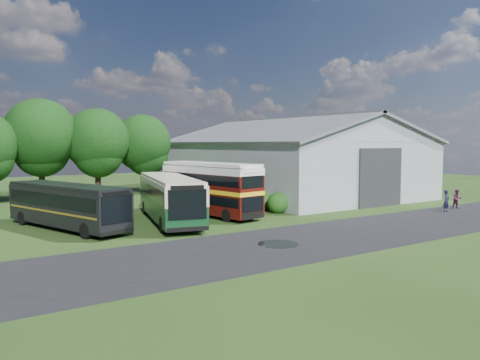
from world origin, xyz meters
TOP-DOWN VIEW (x-y plane):
  - ground at (0.00, 0.00)m, footprint 120.00×120.00m
  - asphalt_road at (3.00, -3.00)m, footprint 60.00×8.00m
  - puddle at (-1.50, -3.00)m, footprint 2.20×2.20m
  - storage_shed at (15.00, 15.98)m, footprint 18.80×24.80m
  - tree_mid at (-8.00, 24.80)m, footprint 6.80×6.80m
  - tree_right_a at (-3.00, 23.80)m, footprint 6.26×6.26m
  - tree_right_b at (2.00, 24.60)m, footprint 5.98×5.98m
  - shrub_front at (5.60, 6.00)m, footprint 1.70×1.70m
  - shrub_mid at (5.60, 8.00)m, footprint 1.60×1.60m
  - shrub_back at (5.60, 10.00)m, footprint 1.80×1.80m
  - bus_green_single at (-3.19, 6.86)m, footprint 5.41×11.63m
  - bus_maroon_double at (0.58, 7.82)m, footprint 3.76×9.46m
  - bus_dark_single at (-9.76, 7.90)m, footprint 5.40×10.49m
  - visitor_a at (16.86, -1.02)m, footprint 0.64×0.44m
  - visitor_b at (19.32, -0.41)m, footprint 0.96×0.89m

SIDE VIEW (x-z plane):
  - ground at x=0.00m, z-range 0.00..0.00m
  - asphalt_road at x=3.00m, z-range -0.01..0.01m
  - puddle at x=-1.50m, z-range -0.01..0.01m
  - shrub_front at x=5.60m, z-range -0.85..0.85m
  - shrub_mid at x=5.60m, z-range -0.80..0.80m
  - shrub_back at x=5.60m, z-range -0.90..0.90m
  - visitor_b at x=19.32m, z-range 0.00..1.59m
  - visitor_a at x=16.86m, z-range 0.00..1.71m
  - bus_dark_single at x=-9.76m, z-range 0.09..2.92m
  - bus_green_single at x=-3.19m, z-range 0.10..3.23m
  - bus_maroon_double at x=0.58m, z-range 0.00..3.95m
  - storage_shed at x=15.00m, z-range 0.09..8.24m
  - tree_right_b at x=2.00m, z-range 1.21..9.66m
  - tree_right_a at x=-3.00m, z-range 1.27..10.10m
  - tree_mid at x=-8.00m, z-range 1.38..10.98m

